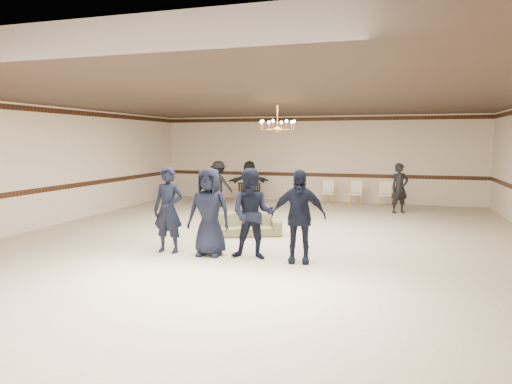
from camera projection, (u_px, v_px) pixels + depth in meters
room at (267, 171)px, 10.39m from camera, size 12.01×14.01×3.21m
chair_rail at (316, 175)px, 17.10m from camera, size 12.00×0.02×0.14m
crown_molding at (316, 119)px, 16.87m from camera, size 12.00×0.02×0.14m
chandelier at (277, 117)px, 11.19m from camera, size 0.94×0.94×0.89m
boy_a at (168, 210)px, 9.25m from camera, size 0.64×0.42×1.76m
boy_b at (209, 212)px, 9.00m from camera, size 0.89×0.60×1.76m
boy_c at (252, 214)px, 8.74m from camera, size 0.91×0.74×1.76m
boy_d at (298, 216)px, 8.48m from camera, size 1.08×0.58×1.76m
settee at (243, 224)px, 10.99m from camera, size 1.95×1.36×0.53m
adult_left at (219, 184)px, 15.72m from camera, size 1.09×0.71×1.58m
adult_mid at (249, 183)px, 16.13m from camera, size 1.52×1.07×1.58m
adult_right at (400, 188)px, 14.30m from camera, size 0.69×0.62×1.58m
banquet_chair_left at (327, 193)px, 16.24m from camera, size 0.43×0.43×0.86m
banquet_chair_mid at (356, 194)px, 15.96m from camera, size 0.44×0.44×0.86m
banquet_chair_right at (385, 194)px, 15.67m from camera, size 0.45×0.45×0.86m
console_table at (249, 192)px, 17.30m from camera, size 0.83×0.37×0.69m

